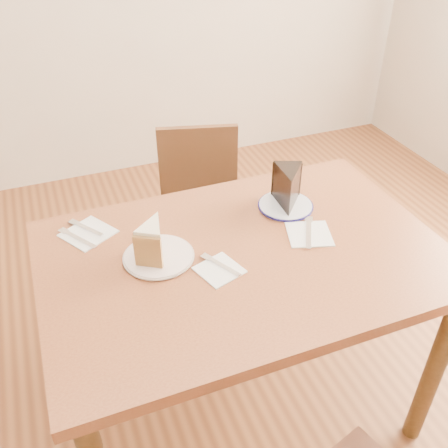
# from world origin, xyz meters

# --- Properties ---
(ground) EXTENTS (4.00, 4.00, 0.00)m
(ground) POSITION_xyz_m (0.00, 0.00, 0.00)
(ground) COLOR #4D2814
(ground) RESTS_ON ground
(table) EXTENTS (1.20, 0.80, 0.75)m
(table) POSITION_xyz_m (0.00, 0.00, 0.65)
(table) COLOR #522816
(table) RESTS_ON ground
(chair_far) EXTENTS (0.49, 0.49, 0.82)m
(chair_far) POSITION_xyz_m (0.08, 0.63, 0.45)
(chair_far) COLOR #321B0F
(chair_far) RESTS_ON ground
(plate_cream) EXTENTS (0.20, 0.20, 0.01)m
(plate_cream) POSITION_xyz_m (-0.25, 0.06, 0.76)
(plate_cream) COLOR silver
(plate_cream) RESTS_ON table
(plate_navy) EXTENTS (0.18, 0.18, 0.01)m
(plate_navy) POSITION_xyz_m (0.23, 0.17, 0.76)
(plate_navy) COLOR white
(plate_navy) RESTS_ON table
(carrot_cake) EXTENTS (0.12, 0.13, 0.10)m
(carrot_cake) POSITION_xyz_m (-0.25, 0.08, 0.81)
(carrot_cake) COLOR #F7E7CC
(carrot_cake) RESTS_ON plate_cream
(chocolate_cake) EXTENTS (0.14, 0.16, 0.12)m
(chocolate_cake) POSITION_xyz_m (0.23, 0.17, 0.82)
(chocolate_cake) COLOR black
(chocolate_cake) RESTS_ON plate_navy
(napkin_cream) EXTENTS (0.15, 0.15, 0.00)m
(napkin_cream) POSITION_xyz_m (-0.10, -0.05, 0.75)
(napkin_cream) COLOR white
(napkin_cream) RESTS_ON table
(napkin_navy) EXTENTS (0.17, 0.17, 0.00)m
(napkin_navy) POSITION_xyz_m (0.22, 0.01, 0.75)
(napkin_navy) COLOR white
(napkin_navy) RESTS_ON table
(napkin_spare) EXTENTS (0.19, 0.19, 0.00)m
(napkin_spare) POSITION_xyz_m (-0.42, 0.26, 0.75)
(napkin_spare) COLOR white
(napkin_spare) RESTS_ON table
(fork_cream) EXTENTS (0.08, 0.13, 0.00)m
(fork_cream) POSITION_xyz_m (-0.09, -0.04, 0.76)
(fork_cream) COLOR silver
(fork_cream) RESTS_ON napkin_cream
(knife_navy) EXTENTS (0.10, 0.16, 0.00)m
(knife_navy) POSITION_xyz_m (0.22, 0.01, 0.76)
(knife_navy) COLOR silver
(knife_navy) RESTS_ON napkin_navy
(fork_spare) EXTENTS (0.09, 0.12, 0.00)m
(fork_spare) POSITION_xyz_m (-0.42, 0.29, 0.76)
(fork_spare) COLOR silver
(fork_spare) RESTS_ON napkin_spare
(knife_spare) EXTENTS (0.10, 0.14, 0.00)m
(knife_spare) POSITION_xyz_m (-0.45, 0.24, 0.76)
(knife_spare) COLOR silver
(knife_spare) RESTS_ON napkin_spare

